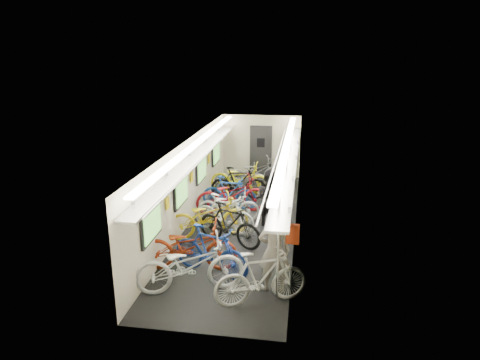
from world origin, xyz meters
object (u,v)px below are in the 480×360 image
(bicycle_1, at_px, (211,251))
(passenger_mid, at_px, (269,198))
(bicycle_0, at_px, (190,265))
(backpack, at_px, (293,234))
(passenger_near, at_px, (274,251))

(bicycle_1, xyz_separation_m, passenger_mid, (0.99, 2.99, 0.24))
(bicycle_1, bearing_deg, bicycle_0, -179.70)
(bicycle_1, distance_m, passenger_mid, 3.16)
(bicycle_1, relative_size, passenger_mid, 1.17)
(bicycle_1, height_order, backpack, backpack)
(bicycle_0, height_order, backpack, backpack)
(passenger_near, relative_size, backpack, 4.61)
(bicycle_0, distance_m, passenger_mid, 3.94)
(bicycle_0, bearing_deg, passenger_mid, -38.07)
(backpack, bearing_deg, passenger_mid, 105.16)
(bicycle_0, relative_size, passenger_mid, 1.38)
(bicycle_1, bearing_deg, backpack, -84.63)
(bicycle_0, relative_size, backpack, 5.80)
(bicycle_0, bearing_deg, bicycle_1, -39.35)
(bicycle_0, height_order, passenger_near, passenger_near)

